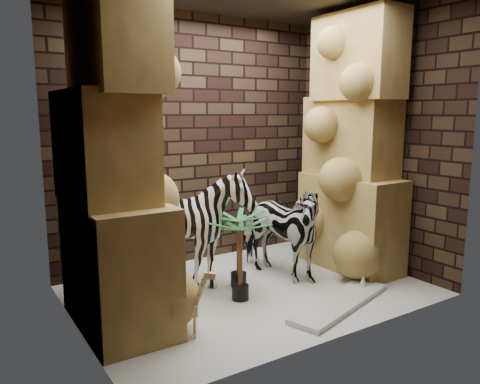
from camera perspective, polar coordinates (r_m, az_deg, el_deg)
floor at (r=4.98m, az=1.37°, el=-11.95°), size 3.50×3.50×0.00m
wall_back at (r=5.72m, az=-5.62°, el=6.27°), size 3.50×0.00×3.50m
wall_front at (r=3.68m, az=12.44°, el=4.21°), size 3.50×0.00×3.50m
wall_left at (r=3.94m, az=-20.20°, el=4.19°), size 0.00×3.00×3.00m
wall_right at (r=5.80m, az=16.00°, el=6.00°), size 0.00×3.00×3.00m
rock_pillar_left at (r=4.03m, az=-15.33°, el=4.55°), size 0.68×1.30×3.00m
rock_pillar_right at (r=5.56m, az=13.73°, el=5.95°), size 0.58×1.25×3.00m
zebra_right at (r=5.19m, az=4.56°, el=-3.73°), size 0.79×1.17×1.27m
zebra_left at (r=4.94m, az=-5.84°, el=-5.00°), size 1.32×1.50×1.18m
giraffe_toy at (r=3.93m, az=-6.78°, el=-13.39°), size 0.32×0.21×0.60m
palm_front at (r=4.96m, az=-0.17°, el=-7.03°), size 0.36×0.36×0.82m
palm_back at (r=4.62m, az=0.04°, el=-8.33°), size 0.36×0.36×0.82m
surfboard at (r=4.71m, az=12.21°, el=-13.14°), size 1.41×0.72×0.05m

